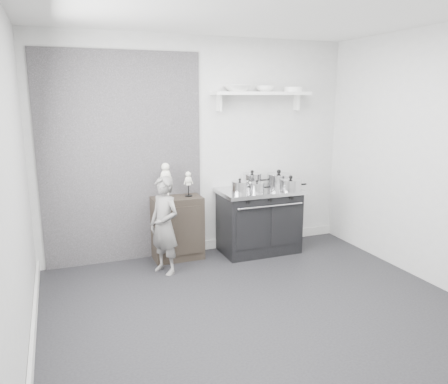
{
  "coord_description": "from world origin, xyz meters",
  "views": [
    {
      "loc": [
        -1.69,
        -3.41,
        2.0
      ],
      "look_at": [
        0.01,
        0.95,
        0.96
      ],
      "focal_mm": 35.0,
      "sensor_mm": 36.0,
      "label": 1
    }
  ],
  "objects": [
    {
      "name": "ground",
      "position": [
        0.0,
        0.0,
        0.0
      ],
      "size": [
        4.0,
        4.0,
        0.0
      ],
      "primitive_type": "plane",
      "color": "black",
      "rests_on": "ground"
    },
    {
      "name": "room_shell",
      "position": [
        -0.09,
        0.15,
        1.64
      ],
      "size": [
        4.02,
        3.62,
        2.71
      ],
      "color": "#B9B9B6",
      "rests_on": "ground"
    },
    {
      "name": "wall_shelf",
      "position": [
        0.8,
        1.68,
        2.01
      ],
      "size": [
        1.3,
        0.26,
        0.24
      ],
      "color": "white",
      "rests_on": "room_shell"
    },
    {
      "name": "stove",
      "position": [
        0.69,
        1.48,
        0.42
      ],
      "size": [
        1.03,
        0.64,
        0.83
      ],
      "color": "black",
      "rests_on": "ground"
    },
    {
      "name": "side_cabinet",
      "position": [
        -0.35,
        1.61,
        0.39
      ],
      "size": [
        0.6,
        0.35,
        0.78
      ],
      "primitive_type": "cube",
      "color": "black",
      "rests_on": "ground"
    },
    {
      "name": "child",
      "position": [
        -0.61,
        1.22,
        0.56
      ],
      "size": [
        0.43,
        0.49,
        1.12
      ],
      "primitive_type": "imported",
      "rotation": [
        0.0,
        0.0,
        -1.06
      ],
      "color": "slate",
      "rests_on": "ground"
    },
    {
      "name": "pot_front_left",
      "position": [
        0.38,
        1.38,
        0.9
      ],
      "size": [
        0.29,
        0.21,
        0.18
      ],
      "color": "silver",
      "rests_on": "stove"
    },
    {
      "name": "pot_back_left",
      "position": [
        0.66,
        1.62,
        0.92
      ],
      "size": [
        0.33,
        0.24,
        0.23
      ],
      "color": "silver",
      "rests_on": "stove"
    },
    {
      "name": "pot_back_right",
      "position": [
        1.01,
        1.56,
        0.91
      ],
      "size": [
        0.4,
        0.32,
        0.22
      ],
      "color": "silver",
      "rests_on": "stove"
    },
    {
      "name": "pot_front_right",
      "position": [
        1.03,
        1.27,
        0.9
      ],
      "size": [
        0.36,
        0.28,
        0.19
      ],
      "color": "silver",
      "rests_on": "stove"
    },
    {
      "name": "pot_front_center",
      "position": [
        0.59,
        1.33,
        0.89
      ],
      "size": [
        0.27,
        0.18,
        0.15
      ],
      "color": "silver",
      "rests_on": "stove"
    },
    {
      "name": "skeleton_full",
      "position": [
        -0.48,
        1.61,
        1.03
      ],
      "size": [
        0.14,
        0.09,
        0.5
      ],
      "primitive_type": null,
      "color": "white",
      "rests_on": "side_cabinet"
    },
    {
      "name": "skeleton_torso",
      "position": [
        -0.2,
        1.61,
        0.96
      ],
      "size": [
        0.1,
        0.06,
        0.35
      ],
      "primitive_type": null,
      "color": "white",
      "rests_on": "side_cabinet"
    },
    {
      "name": "bowl_large",
      "position": [
        0.46,
        1.67,
        2.08
      ],
      "size": [
        0.33,
        0.33,
        0.08
      ],
      "primitive_type": "imported",
      "color": "white",
      "rests_on": "wall_shelf"
    },
    {
      "name": "bowl_small",
      "position": [
        0.84,
        1.67,
        2.08
      ],
      "size": [
        0.23,
        0.23,
        0.07
      ],
      "primitive_type": "imported",
      "color": "white",
      "rests_on": "wall_shelf"
    },
    {
      "name": "plate_stack",
      "position": [
        1.25,
        1.67,
        2.07
      ],
      "size": [
        0.24,
        0.24,
        0.06
      ],
      "primitive_type": "cylinder",
      "color": "white",
      "rests_on": "wall_shelf"
    }
  ]
}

